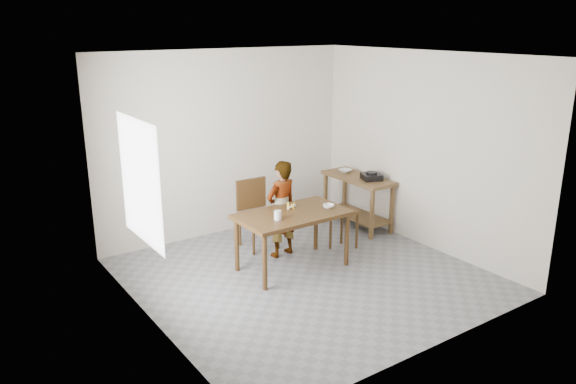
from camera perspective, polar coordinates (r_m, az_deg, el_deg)
floor at (r=7.13m, az=1.85°, el=-8.65°), size 4.00×4.00×0.04m
ceiling at (r=6.44m, az=2.09°, el=13.93°), size 4.00×4.00×0.04m
wall_back at (r=8.32m, az=-6.40°, el=4.98°), size 4.00×0.04×2.70m
wall_front at (r=5.25m, az=15.26°, el=-2.65°), size 4.00×0.04×2.70m
wall_left at (r=5.73m, az=-14.48°, el=-0.95°), size 0.04×4.00×2.70m
wall_right at (r=7.99m, az=13.69°, el=4.12°), size 0.04×4.00×2.70m
window_pane at (r=5.88m, az=-14.82°, el=1.02°), size 0.02×1.10×1.30m
dining_table at (r=7.19m, az=0.46°, el=-4.96°), size 1.40×0.80×0.75m
prep_counter at (r=8.71m, az=7.06°, el=-0.96°), size 0.50×1.20×0.80m
child at (r=7.49m, az=-0.68°, el=-1.73°), size 0.52×0.39×1.32m
dining_chair at (r=7.82m, az=-3.00°, el=-2.35°), size 0.48×0.48×0.95m
stool at (r=7.86m, az=5.68°, el=-3.84°), size 0.38×0.38×0.56m
glass_tumbler at (r=6.81m, az=-1.05°, el=-2.37°), size 0.09×0.09×0.11m
small_bowl at (r=7.26m, az=4.14°, el=-1.45°), size 0.19×0.19×0.05m
banana at (r=7.22m, az=0.35°, el=-1.47°), size 0.17×0.14×0.05m
serving_bowl at (r=8.81m, az=5.85°, el=2.16°), size 0.23×0.23×0.05m
gas_burner at (r=8.44m, az=8.49°, el=1.55°), size 0.36×0.36×0.09m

